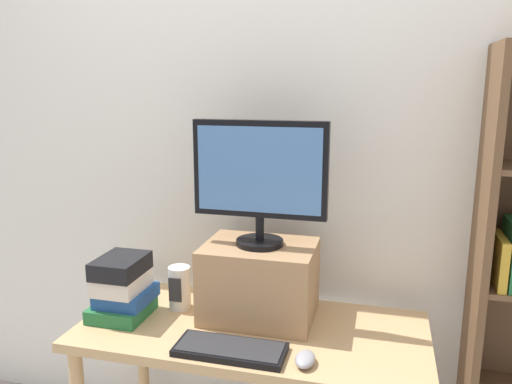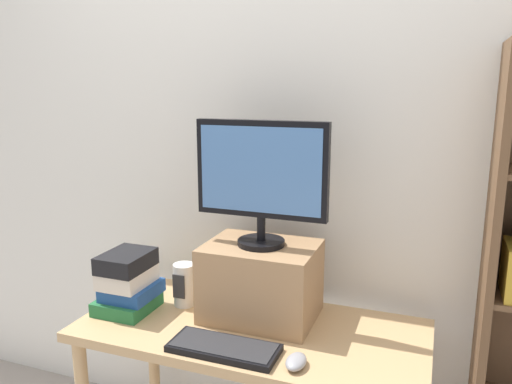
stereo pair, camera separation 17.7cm
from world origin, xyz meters
The scene contains 8 objects.
back_wall centered at (0.00, 0.41, 1.30)m, with size 7.00×0.08×2.60m.
desk centered at (0.00, 0.00, 0.61)m, with size 1.27×0.59×0.70m.
riser_box centered at (0.01, 0.09, 0.85)m, with size 0.42×0.31×0.29m.
computer_monitor centered at (0.01, 0.09, 1.25)m, with size 0.50×0.18×0.46m.
keyboard centered at (-0.02, -0.20, 0.71)m, with size 0.37×0.15×0.02m.
computer_mouse centered at (0.23, -0.20, 0.72)m, with size 0.06×0.10×0.04m.
book_stack centered at (-0.50, -0.04, 0.82)m, with size 0.21×0.22×0.24m.
desk_speaker centered at (-0.32, 0.08, 0.79)m, with size 0.09×0.09×0.17m.
Camera 1 is at (0.44, -1.64, 1.58)m, focal length 35.00 mm.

